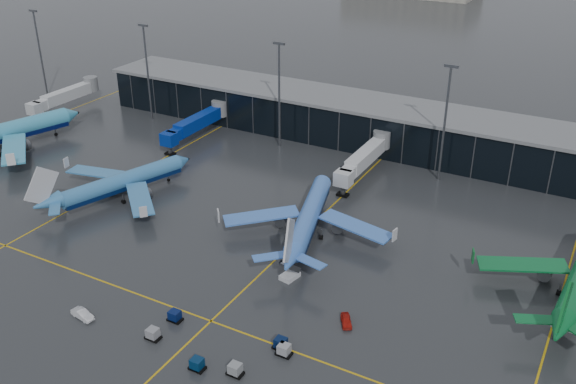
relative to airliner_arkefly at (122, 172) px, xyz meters
The scene contains 11 objects.
ground 31.64m from the airliner_arkefly, 19.40° to the right, with size 600.00×600.00×0.00m, color #282B2D.
terminal_pier 59.42m from the airliner_arkefly, 60.38° to the left, with size 142.00×17.00×10.70m.
jet_bridges 33.15m from the airliner_arkefly, 99.79° to the left, with size 94.00×27.50×7.20m.
flood_masts 53.11m from the airliner_arkefly, 49.09° to the left, with size 203.00×0.50×25.50m.
taxi_lines 39.77m from the airliner_arkefly, ahead, with size 220.00×120.00×0.02m.
airliner_arkefly is the anchor object (origin of this frame).
airliner_klm_near 40.53m from the airliner_arkefly, ahead, with size 33.31×37.94×11.66m, color #437BDE, non-canonical shape.
baggage_carts 53.74m from the airliner_arkefly, 34.20° to the right, with size 20.39×10.61×1.70m.
mobile_airstair 45.52m from the airliner_arkefly, 12.30° to the right, with size 2.75×3.55×3.45m.
service_van_red 59.83m from the airliner_arkefly, 15.74° to the right, with size 1.45×3.61×1.23m, color #B8170E.
service_van_white 40.82m from the airliner_arkefly, 57.09° to the right, with size 1.43×4.10×1.35m, color silver.
Camera 1 is at (57.37, -77.04, 60.18)m, focal length 40.00 mm.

